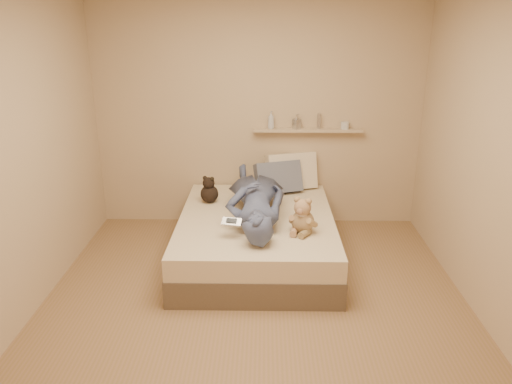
{
  "coord_description": "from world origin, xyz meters",
  "views": [
    {
      "loc": [
        0.07,
        -3.55,
        2.3
      ],
      "look_at": [
        0.0,
        0.65,
        0.8
      ],
      "focal_mm": 35.0,
      "sensor_mm": 36.0,
      "label": 1
    }
  ],
  "objects_px": {
    "bed": "(256,237)",
    "dark_plush": "(209,191)",
    "teddy_bear": "(302,218)",
    "wall_shelf": "(308,130)",
    "pillow_grey": "(278,178)",
    "game_console": "(232,222)",
    "pillow_cream": "(291,171)",
    "person": "(256,198)"
  },
  "relations": [
    {
      "from": "pillow_cream",
      "to": "wall_shelf",
      "type": "xyz_separation_m",
      "value": [
        0.18,
        0.08,
        0.45
      ]
    },
    {
      "from": "bed",
      "to": "wall_shelf",
      "type": "xyz_separation_m",
      "value": [
        0.55,
        0.91,
        0.88
      ]
    },
    {
      "from": "teddy_bear",
      "to": "dark_plush",
      "type": "bearing_deg",
      "value": 140.46
    },
    {
      "from": "teddy_bear",
      "to": "pillow_cream",
      "type": "height_order",
      "value": "pillow_cream"
    },
    {
      "from": "teddy_bear",
      "to": "person",
      "type": "distance_m",
      "value": 0.57
    },
    {
      "from": "bed",
      "to": "game_console",
      "type": "distance_m",
      "value": 0.66
    },
    {
      "from": "pillow_cream",
      "to": "pillow_grey",
      "type": "xyz_separation_m",
      "value": [
        -0.15,
        -0.14,
        -0.03
      ]
    },
    {
      "from": "person",
      "to": "bed",
      "type": "bearing_deg",
      "value": 130.12
    },
    {
      "from": "bed",
      "to": "teddy_bear",
      "type": "xyz_separation_m",
      "value": [
        0.41,
        -0.38,
        0.37
      ]
    },
    {
      "from": "game_console",
      "to": "pillow_cream",
      "type": "bearing_deg",
      "value": 66.4
    },
    {
      "from": "teddy_bear",
      "to": "person",
      "type": "relative_size",
      "value": 0.22
    },
    {
      "from": "pillow_cream",
      "to": "person",
      "type": "height_order",
      "value": "pillow_cream"
    },
    {
      "from": "teddy_bear",
      "to": "pillow_grey",
      "type": "height_order",
      "value": "pillow_grey"
    },
    {
      "from": "pillow_grey",
      "to": "person",
      "type": "height_order",
      "value": "person"
    },
    {
      "from": "pillow_cream",
      "to": "person",
      "type": "distance_m",
      "value": 0.91
    },
    {
      "from": "dark_plush",
      "to": "game_console",
      "type": "bearing_deg",
      "value": -71.73
    },
    {
      "from": "bed",
      "to": "game_console",
      "type": "height_order",
      "value": "game_console"
    },
    {
      "from": "person",
      "to": "game_console",
      "type": "bearing_deg",
      "value": 66.75
    },
    {
      "from": "teddy_bear",
      "to": "wall_shelf",
      "type": "relative_size",
      "value": 0.28
    },
    {
      "from": "game_console",
      "to": "teddy_bear",
      "type": "relative_size",
      "value": 0.54
    },
    {
      "from": "teddy_bear",
      "to": "pillow_grey",
      "type": "bearing_deg",
      "value": 99.98
    },
    {
      "from": "bed",
      "to": "dark_plush",
      "type": "relative_size",
      "value": 6.64
    },
    {
      "from": "teddy_bear",
      "to": "dark_plush",
      "type": "xyz_separation_m",
      "value": [
        -0.91,
        0.75,
        -0.02
      ]
    },
    {
      "from": "teddy_bear",
      "to": "bed",
      "type": "bearing_deg",
      "value": 137.6
    },
    {
      "from": "bed",
      "to": "person",
      "type": "height_order",
      "value": "person"
    },
    {
      "from": "dark_plush",
      "to": "wall_shelf",
      "type": "relative_size",
      "value": 0.24
    },
    {
      "from": "dark_plush",
      "to": "pillow_grey",
      "type": "distance_m",
      "value": 0.79
    },
    {
      "from": "dark_plush",
      "to": "wall_shelf",
      "type": "distance_m",
      "value": 1.29
    },
    {
      "from": "dark_plush",
      "to": "wall_shelf",
      "type": "height_order",
      "value": "wall_shelf"
    },
    {
      "from": "game_console",
      "to": "dark_plush",
      "type": "distance_m",
      "value": 0.92
    },
    {
      "from": "bed",
      "to": "dark_plush",
      "type": "height_order",
      "value": "dark_plush"
    },
    {
      "from": "pillow_cream",
      "to": "wall_shelf",
      "type": "relative_size",
      "value": 0.46
    },
    {
      "from": "person",
      "to": "pillow_cream",
      "type": "bearing_deg",
      "value": -116.79
    },
    {
      "from": "teddy_bear",
      "to": "person",
      "type": "bearing_deg",
      "value": 137.48
    },
    {
      "from": "dark_plush",
      "to": "pillow_cream",
      "type": "relative_size",
      "value": 0.52
    },
    {
      "from": "pillow_cream",
      "to": "teddy_bear",
      "type": "bearing_deg",
      "value": -88.07
    },
    {
      "from": "game_console",
      "to": "person",
      "type": "relative_size",
      "value": 0.12
    },
    {
      "from": "pillow_cream",
      "to": "pillow_grey",
      "type": "distance_m",
      "value": 0.21
    },
    {
      "from": "pillow_grey",
      "to": "game_console",
      "type": "bearing_deg",
      "value": -110.02
    },
    {
      "from": "game_console",
      "to": "wall_shelf",
      "type": "bearing_deg",
      "value": 61.75
    },
    {
      "from": "game_console",
      "to": "wall_shelf",
      "type": "xyz_separation_m",
      "value": [
        0.76,
        1.41,
        0.5
      ]
    },
    {
      "from": "game_console",
      "to": "person",
      "type": "bearing_deg",
      "value": 68.61
    }
  ]
}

